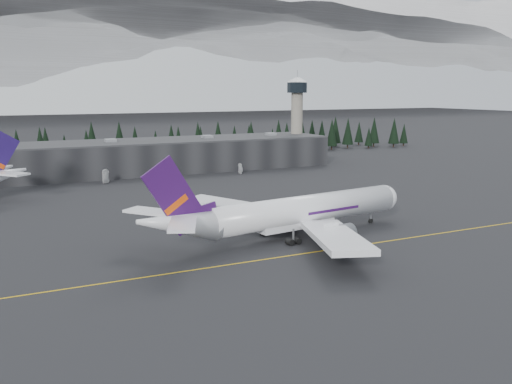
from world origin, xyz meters
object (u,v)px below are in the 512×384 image
control_tower (297,110)px  gse_vehicle_a (106,181)px  jet_main (285,213)px  terminal (137,157)px  gse_vehicle_b (241,172)px

control_tower → gse_vehicle_a: bearing=-165.3°
jet_main → gse_vehicle_a: bearing=94.0°
terminal → gse_vehicle_a: (-16.98, -21.10, -5.60)m
gse_vehicle_a → gse_vehicle_b: 52.06m
terminal → control_tower: (75.00, 3.00, 17.11)m
control_tower → gse_vehicle_a: 97.76m
control_tower → gse_vehicle_a: size_ratio=7.49×
gse_vehicle_a → gse_vehicle_b: gse_vehicle_b is taller
control_tower → jet_main: (-72.93, -118.13, -17.69)m
gse_vehicle_b → jet_main: bearing=-29.1°
control_tower → jet_main: 139.95m
terminal → gse_vehicle_a: terminal is taller
jet_main → gse_vehicle_b: size_ratio=16.41×
terminal → gse_vehicle_b: terminal is taller
control_tower → gse_vehicle_a: control_tower is taller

